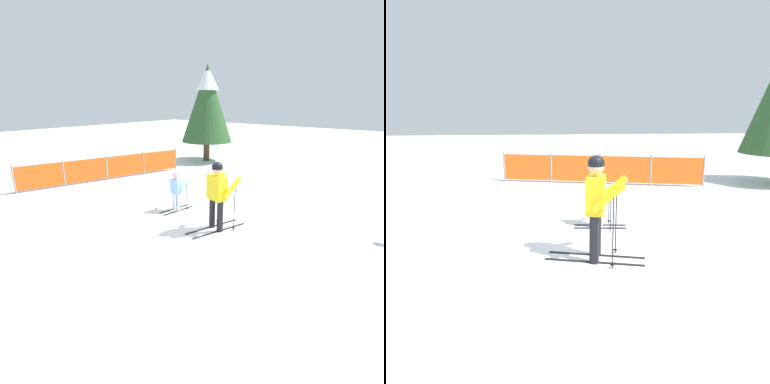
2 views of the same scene
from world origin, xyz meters
The scene contains 5 objects.
ground_plane centered at (0.00, 0.00, 0.00)m, with size 60.00×60.00×0.00m, color white.
skier_adult centered at (-0.21, -0.30, 1.03)m, with size 1.67×0.87×1.73m.
skier_child centered at (0.13, 1.40, 0.68)m, with size 1.11×0.55×1.16m.
safety_fence centered at (0.83, 5.93, 0.51)m, with size 6.40×1.73×1.02m.
conifer_far centered at (6.65, 5.33, 2.99)m, with size 2.61×2.61×4.84m.
Camera 1 is at (-5.94, -4.35, 3.15)m, focal length 28.00 mm.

